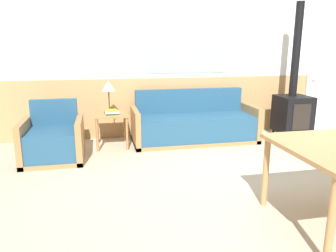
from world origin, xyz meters
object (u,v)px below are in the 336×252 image
Objects in this scene: armchair at (53,142)px; side_table at (111,119)px; wood_stove at (293,106)px; table_lamp at (109,88)px; couch at (194,126)px.

armchair is 0.98m from side_table.
wood_stove is at bearing -1.33° from side_table.
armchair is 1.20m from table_lamp.
side_table is 0.24× the size of wood_stove.
armchair reaches higher than side_table.
wood_stove is (3.15, -0.07, 0.11)m from side_table.
table_lamp reaches higher than couch.
table_lamp is at bearing 101.94° from side_table.
armchair is (-2.22, -0.50, -0.01)m from couch.
table_lamp is at bearing 177.05° from wood_stove.
wood_stove is (3.17, -0.16, -0.37)m from table_lamp.
side_table is (-1.38, -0.02, 0.18)m from couch.
wood_stove reaches higher than armchair.
armchair is at bearing -167.22° from couch.
wood_stove is (1.77, -0.09, 0.29)m from couch.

